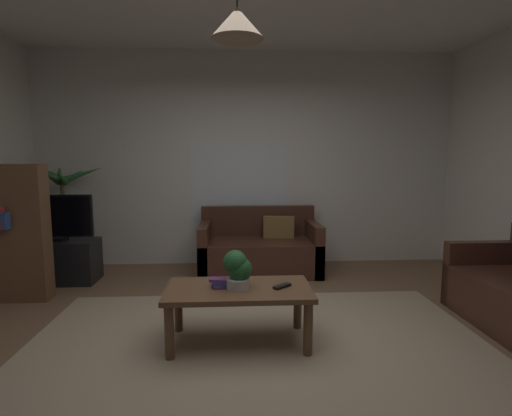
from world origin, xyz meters
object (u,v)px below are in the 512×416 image
potted_plant_on_table (238,269)px  tv_stand (58,261)px  potted_palm_corner (65,221)px  pendant_lamp (237,23)px  remote_on_table_0 (282,286)px  book_on_table_1 (220,283)px  bookshelf_corner (11,233)px  coffee_table (239,296)px  book_on_table_2 (220,280)px  tv (54,217)px  book_on_table_0 (221,286)px  couch_under_window (260,251)px

potted_plant_on_table → tv_stand: size_ratio=0.33×
potted_palm_corner → pendant_lamp: 3.57m
potted_plant_on_table → remote_on_table_0: bearing=-2.5°
book_on_table_1 → remote_on_table_0: size_ratio=0.75×
book_on_table_1 → bookshelf_corner: bookshelf_corner is taller
coffee_table → tv_stand: 2.69m
pendant_lamp → tv_stand: bearing=141.6°
tv_stand → coffee_table: bearing=-38.4°
book_on_table_2 → potted_plant_on_table: potted_plant_on_table is taller
book_on_table_2 → coffee_table: bearing=-4.0°
potted_palm_corner → pendant_lamp: pendant_lamp is taller
remote_on_table_0 → bookshelf_corner: bearing=28.2°
book_on_table_1 → potted_palm_corner: bearing=133.7°
tv → book_on_table_0: bearing=-39.7°
tv_stand → tv: size_ratio=1.03×
potted_plant_on_table → bookshelf_corner: (-2.29, 1.09, 0.10)m
remote_on_table_0 → pendant_lamp: pendant_lamp is taller
book_on_table_2 → remote_on_table_0: size_ratio=0.94×
book_on_table_1 → potted_plant_on_table: potted_plant_on_table is taller
coffee_table → remote_on_table_0: 0.35m
book_on_table_1 → bookshelf_corner: bearing=153.4°
tv_stand → bookshelf_corner: (-0.19, -0.59, 0.46)m
book_on_table_0 → book_on_table_2: size_ratio=0.85×
coffee_table → bookshelf_corner: bearing=154.8°
remote_on_table_0 → tv: (-2.45, 1.67, 0.31)m
coffee_table → potted_palm_corner: (-2.21, 2.17, 0.27)m
book_on_table_2 → pendant_lamp: size_ratio=0.27×
coffee_table → book_on_table_2: (-0.15, 0.01, 0.13)m
coffee_table → pendant_lamp: 2.05m
coffee_table → potted_palm_corner: 3.11m
remote_on_table_0 → pendant_lamp: 1.99m
couch_under_window → book_on_table_1: bearing=-102.7°
book_on_table_0 → book_on_table_1: 0.03m
coffee_table → potted_palm_corner: size_ratio=0.80×
book_on_table_0 → remote_on_table_0: size_ratio=0.80×
coffee_table → remote_on_table_0: remote_on_table_0 is taller
book_on_table_0 → potted_plant_on_table: (0.13, -0.02, 0.14)m
remote_on_table_0 → tv: 2.98m
couch_under_window → pendant_lamp: bearing=-98.6°
potted_palm_corner → tv_stand: bearing=-78.5°
coffee_table → potted_plant_on_table: bearing=-145.4°
book_on_table_1 → book_on_table_2: 0.03m
book_on_table_2 → potted_plant_on_table: (0.14, -0.02, 0.09)m
remote_on_table_0 → tv_stand: tv_stand is taller
couch_under_window → potted_palm_corner: bearing=175.2°
potted_palm_corner → pendant_lamp: bearing=-44.5°
couch_under_window → bookshelf_corner: bearing=-161.3°
potted_palm_corner → tv: bearing=-79.0°
tv → couch_under_window: bearing=7.3°
tv → potted_palm_corner: 0.55m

